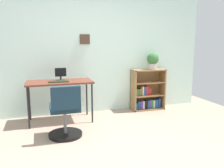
{
  "coord_description": "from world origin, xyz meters",
  "views": [
    {
      "loc": [
        -0.87,
        -2.57,
        1.45
      ],
      "look_at": [
        0.31,
        1.22,
        0.74
      ],
      "focal_mm": 37.34,
      "sensor_mm": 36.0,
      "label": 1
    }
  ],
  "objects_px": {
    "keyboard": "(59,82)",
    "bookshelf_low": "(147,92)",
    "desk": "(60,84)",
    "monitor": "(61,75)",
    "office_chair": "(65,115)",
    "potted_plant_on_shelf": "(153,61)"
  },
  "relations": [
    {
      "from": "keyboard",
      "to": "potted_plant_on_shelf",
      "type": "distance_m",
      "value": 2.04
    },
    {
      "from": "monitor",
      "to": "keyboard",
      "type": "xyz_separation_m",
      "value": [
        -0.06,
        -0.18,
        -0.1
      ]
    },
    {
      "from": "monitor",
      "to": "potted_plant_on_shelf",
      "type": "xyz_separation_m",
      "value": [
        1.94,
        0.14,
        0.2
      ]
    },
    {
      "from": "monitor",
      "to": "keyboard",
      "type": "relative_size",
      "value": 0.65
    },
    {
      "from": "desk",
      "to": "bookshelf_low",
      "type": "relative_size",
      "value": 1.34
    },
    {
      "from": "bookshelf_low",
      "to": "potted_plant_on_shelf",
      "type": "height_order",
      "value": "potted_plant_on_shelf"
    },
    {
      "from": "office_chair",
      "to": "potted_plant_on_shelf",
      "type": "relative_size",
      "value": 2.39
    },
    {
      "from": "monitor",
      "to": "potted_plant_on_shelf",
      "type": "height_order",
      "value": "potted_plant_on_shelf"
    },
    {
      "from": "desk",
      "to": "bookshelf_low",
      "type": "distance_m",
      "value": 1.92
    },
    {
      "from": "desk",
      "to": "monitor",
      "type": "xyz_separation_m",
      "value": [
        0.03,
        0.08,
        0.17
      ]
    },
    {
      "from": "keyboard",
      "to": "bookshelf_low",
      "type": "bearing_deg",
      "value": 10.87
    },
    {
      "from": "monitor",
      "to": "bookshelf_low",
      "type": "relative_size",
      "value": 0.26
    },
    {
      "from": "keyboard",
      "to": "bookshelf_low",
      "type": "distance_m",
      "value": 1.97
    },
    {
      "from": "desk",
      "to": "potted_plant_on_shelf",
      "type": "distance_m",
      "value": 2.02
    },
    {
      "from": "desk",
      "to": "potted_plant_on_shelf",
      "type": "relative_size",
      "value": 3.37
    },
    {
      "from": "desk",
      "to": "monitor",
      "type": "relative_size",
      "value": 5.06
    },
    {
      "from": "office_chair",
      "to": "bookshelf_low",
      "type": "xyz_separation_m",
      "value": [
        1.87,
        1.07,
        0.02
      ]
    },
    {
      "from": "keyboard",
      "to": "potted_plant_on_shelf",
      "type": "relative_size",
      "value": 1.02
    },
    {
      "from": "desk",
      "to": "office_chair",
      "type": "xyz_separation_m",
      "value": [
        0.0,
        -0.8,
        -0.34
      ]
    },
    {
      "from": "monitor",
      "to": "potted_plant_on_shelf",
      "type": "distance_m",
      "value": 1.96
    },
    {
      "from": "desk",
      "to": "office_chair",
      "type": "distance_m",
      "value": 0.87
    },
    {
      "from": "monitor",
      "to": "bookshelf_low",
      "type": "bearing_deg",
      "value": 5.86
    }
  ]
}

